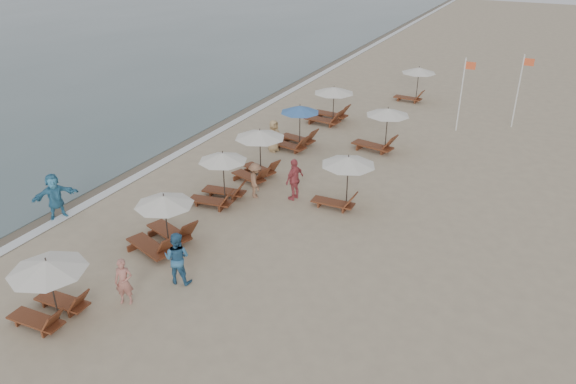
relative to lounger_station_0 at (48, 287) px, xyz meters
The scene contains 20 objects.
ground 7.88m from the lounger_station_0, 32.50° to the left, with size 160.00×160.00×0.00m, color tan.
wet_sand_band 15.42m from the lounger_station_0, 112.68° to the left, with size 3.20×140.00×0.01m, color #6B5E4C.
foam_line 14.97m from the lounger_station_0, 108.07° to the left, with size 0.50×140.00×0.02m, color white.
lounger_station_0 is the anchor object (origin of this frame).
lounger_station_1 4.73m from the lounger_station_0, 85.94° to the left, with size 2.61×2.52×2.12m.
lounger_station_2 8.67m from the lounger_station_0, 88.23° to the left, with size 2.42×2.02×2.27m.
lounger_station_3 11.48m from the lounger_station_0, 87.64° to the left, with size 2.49×2.28×2.36m.
lounger_station_4 15.78m from the lounger_station_0, 88.82° to the left, with size 2.52×2.18×2.29m.
lounger_station_5 20.31m from the lounger_station_0, 89.08° to the left, with size 2.78×2.36×2.14m.
inland_station_0 11.66m from the lounger_station_0, 64.55° to the left, with size 2.54×2.24×2.22m.
inland_station_1 17.86m from the lounger_station_0, 75.72° to the left, with size 2.87×2.24×2.22m.
inland_station_2 26.98m from the lounger_station_0, 82.16° to the left, with size 2.58×2.24×2.22m.
beachgoer_near 2.13m from the lounger_station_0, 48.07° to the left, with size 0.56×0.37×1.55m, color #AF6C5F.
beachgoer_mid_a 3.89m from the lounger_station_0, 55.68° to the left, with size 0.88×0.69×1.82m, color #2F648E.
beachgoer_mid_b 9.85m from the lounger_station_0, 82.07° to the left, with size 1.00×0.58×1.55m, color #8D6348.
beachgoer_far_a 10.73m from the lounger_station_0, 74.11° to the left, with size 1.08×0.45×1.84m, color #BA4A50.
beachgoer_far_b 14.80m from the lounger_station_0, 91.64° to the left, with size 0.81×0.53×1.66m, color tan.
waterline_walker 6.67m from the lounger_station_0, 136.09° to the left, with size 1.75×0.56×1.89m, color teal.
flag_pole_near 23.42m from the lounger_station_0, 71.48° to the left, with size 0.60×0.08×4.12m.
flag_pole_far 26.32m from the lounger_station_0, 67.22° to the left, with size 0.60×0.08×4.17m.
Camera 1 is at (5.50, -12.74, 10.61)m, focal length 34.25 mm.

